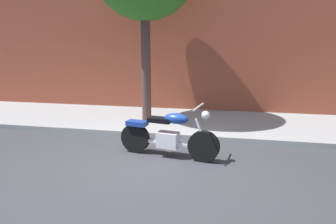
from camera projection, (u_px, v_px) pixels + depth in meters
The scene contains 3 objects.
ground_plane at pixel (144, 165), 5.81m from camera, with size 60.00×60.00×0.00m, color #38383D.
sidewalk at pixel (174, 121), 8.86m from camera, with size 22.44×3.08×0.14m, color #969696.
motorcycle at pixel (168, 136), 6.15m from camera, with size 2.16×0.76×1.14m.
Camera 1 is at (1.53, -5.24, 2.27)m, focal length 31.69 mm.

